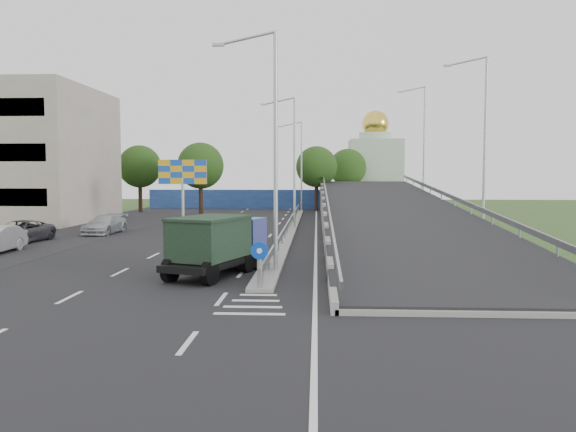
# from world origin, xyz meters

# --- Properties ---
(ground) EXTENTS (160.00, 160.00, 0.00)m
(ground) POSITION_xyz_m (0.00, 0.00, 0.00)
(ground) COLOR #2D4C1E
(ground) RESTS_ON ground
(road_surface) EXTENTS (26.00, 90.00, 0.04)m
(road_surface) POSITION_xyz_m (-3.00, 20.00, 0.00)
(road_surface) COLOR black
(road_surface) RESTS_ON ground
(parking_strip) EXTENTS (8.00, 90.00, 0.05)m
(parking_strip) POSITION_xyz_m (-16.00, 20.00, 0.00)
(parking_strip) COLOR black
(parking_strip) RESTS_ON ground
(median) EXTENTS (1.00, 44.00, 0.20)m
(median) POSITION_xyz_m (0.00, 24.00, 0.10)
(median) COLOR gray
(median) RESTS_ON ground
(overpass_ramp) EXTENTS (10.00, 50.00, 3.50)m
(overpass_ramp) POSITION_xyz_m (7.50, 24.00, 1.75)
(overpass_ramp) COLOR gray
(overpass_ramp) RESTS_ON ground
(median_guardrail) EXTENTS (0.09, 44.00, 0.71)m
(median_guardrail) POSITION_xyz_m (0.00, 24.00, 0.75)
(median_guardrail) COLOR gray
(median_guardrail) RESTS_ON median
(sign_bollard) EXTENTS (0.64, 0.23, 1.67)m
(sign_bollard) POSITION_xyz_m (0.00, 2.17, 1.03)
(sign_bollard) COLOR black
(sign_bollard) RESTS_ON median
(lamp_post_near) EXTENTS (2.74, 0.18, 10.08)m
(lamp_post_near) POSITION_xyz_m (0.11, 6.00, 5.81)
(lamp_post_near) COLOR #B2B5B7
(lamp_post_near) RESTS_ON median
(lamp_post_mid) EXTENTS (2.74, 0.18, 10.08)m
(lamp_post_mid) POSITION_xyz_m (0.11, 26.00, 5.81)
(lamp_post_mid) COLOR #B2B5B7
(lamp_post_mid) RESTS_ON median
(lamp_post_far) EXTENTS (2.74, 0.18, 10.08)m
(lamp_post_far) POSITION_xyz_m (0.11, 46.00, 5.81)
(lamp_post_far) COLOR #B2B5B7
(lamp_post_far) RESTS_ON median
(blue_wall) EXTENTS (30.00, 0.50, 2.40)m
(blue_wall) POSITION_xyz_m (-4.00, 52.00, 1.20)
(blue_wall) COLOR navy
(blue_wall) RESTS_ON ground
(church) EXTENTS (7.00, 7.00, 13.80)m
(church) POSITION_xyz_m (10.00, 60.00, 5.31)
(church) COLOR #B2CCAD
(church) RESTS_ON ground
(billboard) EXTENTS (4.00, 0.24, 5.50)m
(billboard) POSITION_xyz_m (-9.00, 28.00, 4.19)
(billboard) COLOR #B2B5B7
(billboard) RESTS_ON ground
(tree_left_mid) EXTENTS (4.80, 4.80, 7.60)m
(tree_left_mid) POSITION_xyz_m (-10.00, 40.00, 5.18)
(tree_left_mid) COLOR black
(tree_left_mid) RESTS_ON ground
(tree_median_far) EXTENTS (4.80, 4.80, 7.60)m
(tree_median_far) POSITION_xyz_m (2.00, 48.00, 5.18)
(tree_median_far) COLOR black
(tree_median_far) RESTS_ON ground
(tree_left_far) EXTENTS (4.80, 4.80, 7.60)m
(tree_left_far) POSITION_xyz_m (-18.00, 45.00, 5.18)
(tree_left_far) COLOR black
(tree_left_far) RESTS_ON ground
(tree_ramp_far) EXTENTS (4.80, 4.80, 7.60)m
(tree_ramp_far) POSITION_xyz_m (6.00, 55.00, 5.18)
(tree_ramp_far) COLOR black
(tree_ramp_far) RESTS_ON ground
(dump_truck) EXTENTS (3.91, 6.13, 2.54)m
(dump_truck) POSITION_xyz_m (-2.14, 5.81, 1.41)
(dump_truck) COLOR black
(dump_truck) RESTS_ON ground
(parked_car_c) EXTENTS (2.75, 5.21, 1.40)m
(parked_car_c) POSITION_xyz_m (-16.52, 16.23, 0.70)
(parked_car_c) COLOR #333237
(parked_car_c) RESTS_ON ground
(parked_car_d) EXTENTS (2.17, 4.81, 1.37)m
(parked_car_d) POSITION_xyz_m (-13.24, 21.84, 0.68)
(parked_car_d) COLOR #A3A7AC
(parked_car_d) RESTS_ON ground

